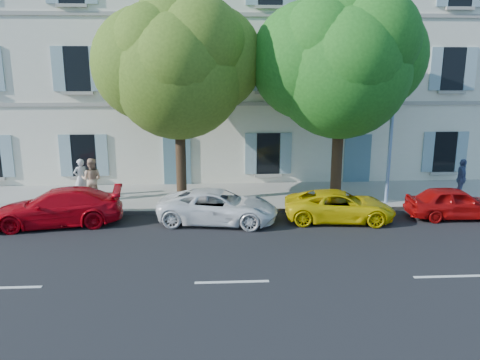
{
  "coord_description": "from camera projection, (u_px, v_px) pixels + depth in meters",
  "views": [
    {
      "loc": [
        -0.45,
        -15.57,
        5.55
      ],
      "look_at": [
        0.56,
        2.0,
        1.4
      ],
      "focal_mm": 35.0,
      "sensor_mm": 36.0,
      "label": 1
    }
  ],
  "objects": [
    {
      "name": "car_red_coupe",
      "position": [
        58.0,
        207.0,
        17.07
      ],
      "size": [
        4.81,
        2.48,
        1.33
      ],
      "primitive_type": "imported",
      "rotation": [
        0.0,
        0.0,
        4.85
      ],
      "color": "#BA0510",
      "rests_on": "ground"
    },
    {
      "name": "car_red_hatchback",
      "position": [
        454.0,
        203.0,
        17.86
      ],
      "size": [
        3.62,
        1.55,
        1.22
      ],
      "primitive_type": "imported",
      "rotation": [
        0.0,
        0.0,
        1.54
      ],
      "color": "#AA0A0A",
      "rests_on": "ground"
    },
    {
      "name": "pedestrian_b",
      "position": [
        92.0,
        179.0,
        19.74
      ],
      "size": [
        0.93,
        0.75,
        1.8
      ],
      "primitive_type": "imported",
      "rotation": [
        0.0,
        0.0,
        3.06
      ],
      "color": "tan",
      "rests_on": "sidewalk"
    },
    {
      "name": "tree_left",
      "position": [
        178.0,
        72.0,
        18.36
      ],
      "size": [
        5.34,
        5.34,
        8.28
      ],
      "color": "#3A2819",
      "rests_on": "sidewalk"
    },
    {
      "name": "building",
      "position": [
        221.0,
        61.0,
        24.97
      ],
      "size": [
        28.0,
        7.0,
        12.0
      ],
      "primitive_type": "cube",
      "color": "white",
      "rests_on": "ground"
    },
    {
      "name": "street_lamp",
      "position": [
        395.0,
        103.0,
        18.5
      ],
      "size": [
        0.26,
        1.55,
        7.29
      ],
      "color": "#7293BF",
      "rests_on": "sidewalk"
    },
    {
      "name": "pedestrian_a",
      "position": [
        81.0,
        178.0,
        20.21
      ],
      "size": [
        0.74,
        0.69,
        1.69
      ],
      "primitive_type": "imported",
      "rotation": [
        0.0,
        0.0,
        3.76
      ],
      "color": "silver",
      "rests_on": "sidewalk"
    },
    {
      "name": "tree_right",
      "position": [
        341.0,
        69.0,
        18.36
      ],
      "size": [
        5.49,
        5.49,
        8.46
      ],
      "color": "#3A2819",
      "rests_on": "sidewalk"
    },
    {
      "name": "kerb",
      "position": [
        226.0,
        211.0,
        18.63
      ],
      "size": [
        36.0,
        0.16,
        0.16
      ],
      "primitive_type": "cube",
      "color": "#9E998E",
      "rests_on": "ground"
    },
    {
      "name": "car_white_coupe",
      "position": [
        218.0,
        206.0,
        17.35
      ],
      "size": [
        4.69,
        2.72,
        1.23
      ],
      "primitive_type": "imported",
      "rotation": [
        0.0,
        0.0,
        1.41
      ],
      "color": "white",
      "rests_on": "ground"
    },
    {
      "name": "sidewalk",
      "position": [
        224.0,
        197.0,
        20.74
      ],
      "size": [
        36.0,
        4.5,
        0.15
      ],
      "primitive_type": "cube",
      "color": "#A09E96",
      "rests_on": "ground"
    },
    {
      "name": "pedestrian_c",
      "position": [
        462.0,
        179.0,
        20.04
      ],
      "size": [
        0.66,
        1.08,
        1.71
      ],
      "primitive_type": "imported",
      "rotation": [
        0.0,
        0.0,
        1.31
      ],
      "color": "#475582",
      "rests_on": "sidewalk"
    },
    {
      "name": "ground",
      "position": [
        227.0,
        232.0,
        16.43
      ],
      "size": [
        90.0,
        90.0,
        0.0
      ],
      "primitive_type": "plane",
      "color": "black"
    },
    {
      "name": "car_yellow_supercar",
      "position": [
        339.0,
        206.0,
        17.57
      ],
      "size": [
        4.26,
        2.27,
        1.14
      ],
      "primitive_type": "imported",
      "rotation": [
        0.0,
        0.0,
        1.47
      ],
      "color": "yellow",
      "rests_on": "ground"
    }
  ]
}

